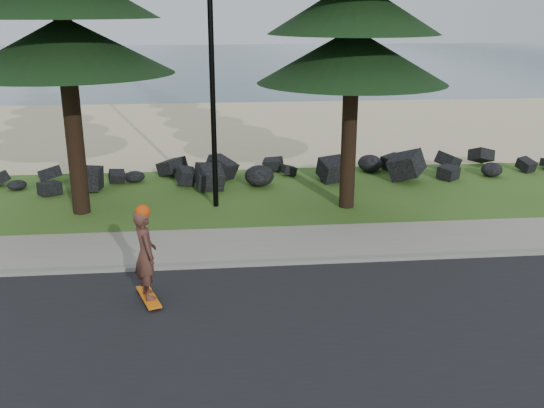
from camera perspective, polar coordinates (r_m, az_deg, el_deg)
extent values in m
plane|color=#345D1D|center=(13.44, -5.14, -4.40)|extent=(160.00, 160.00, 0.00)
cube|color=black|center=(9.43, -4.74, -14.75)|extent=(160.00, 7.00, 0.02)
cube|color=gray|center=(12.60, -5.08, -5.74)|extent=(160.00, 0.20, 0.10)
cube|color=gray|center=(13.62, -5.15, -3.92)|extent=(160.00, 2.00, 0.08)
cube|color=beige|center=(27.42, -5.56, 7.16)|extent=(160.00, 15.00, 0.01)
cube|color=#325461|center=(63.65, -5.79, 13.27)|extent=(160.00, 58.00, 0.01)
cylinder|color=black|center=(15.68, -5.72, 13.86)|extent=(0.14, 0.14, 8.00)
cube|color=orange|center=(11.36, -11.54, -8.56)|extent=(0.55, 1.01, 0.03)
imported|color=#512E25|center=(11.01, -11.81, -4.63)|extent=(0.57, 0.70, 1.65)
sphere|color=#CA3E0B|center=(10.74, -12.08, -0.73)|extent=(0.26, 0.26, 0.26)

